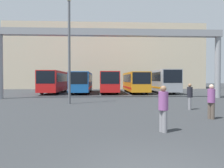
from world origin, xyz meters
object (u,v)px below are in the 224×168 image
(bus_slot_3, at_px, (135,81))
(pedestrian_near_left, at_px, (190,96))
(bus_slot_4, at_px, (159,80))
(bus_slot_0, at_px, (55,81))
(pedestrian_near_right, at_px, (163,107))
(lamp_post, at_px, (69,46))
(bus_slot_2, at_px, (108,81))
(bus_slot_1, at_px, (82,81))
(pedestrian_near_center, at_px, (211,101))

(bus_slot_3, height_order, pedestrian_near_left, bus_slot_3)
(bus_slot_3, distance_m, bus_slot_4, 4.04)
(bus_slot_0, bearing_deg, pedestrian_near_left, -55.13)
(bus_slot_0, height_order, pedestrian_near_right, bus_slot_0)
(bus_slot_0, bearing_deg, bus_slot_4, 3.38)
(pedestrian_near_right, relative_size, lamp_post, 0.20)
(bus_slot_3, bearing_deg, bus_slot_2, 169.77)
(bus_slot_1, distance_m, bus_slot_2, 3.90)
(pedestrian_near_right, distance_m, lamp_post, 11.51)
(bus_slot_4, bearing_deg, lamp_post, -127.38)
(bus_slot_2, bearing_deg, pedestrian_near_center, -78.63)
(bus_slot_3, relative_size, lamp_post, 1.21)
(pedestrian_near_left, distance_m, pedestrian_near_center, 3.38)
(bus_slot_4, distance_m, pedestrian_near_right, 25.63)
(bus_slot_4, bearing_deg, pedestrian_near_right, -104.90)
(bus_slot_3, xyz_separation_m, pedestrian_near_left, (0.80, -17.79, -0.81))
(bus_slot_0, bearing_deg, lamp_post, -73.80)
(bus_slot_4, bearing_deg, bus_slot_1, -178.20)
(bus_slot_0, xyz_separation_m, bus_slot_4, (15.59, 0.92, 0.09))
(pedestrian_near_center, bearing_deg, bus_slot_2, -19.23)
(pedestrian_near_right, bearing_deg, bus_slot_3, -29.37)
(bus_slot_0, bearing_deg, bus_slot_1, 8.05)
(bus_slot_0, bearing_deg, bus_slot_3, -0.65)
(bus_slot_3, bearing_deg, bus_slot_0, 179.35)
(pedestrian_near_center, bearing_deg, pedestrian_near_right, 98.00)
(bus_slot_2, bearing_deg, lamp_post, -104.11)
(bus_slot_4, xyz_separation_m, pedestrian_near_center, (-3.40, -22.20, -0.97))
(pedestrian_near_right, bearing_deg, bus_slot_0, -2.20)
(bus_slot_0, distance_m, lamp_post, 14.97)
(pedestrian_near_right, xyz_separation_m, lamp_post, (-4.90, 9.72, 3.74))
(bus_slot_3, distance_m, pedestrian_near_right, 23.86)
(bus_slot_4, height_order, pedestrian_near_right, bus_slot_4)
(pedestrian_near_right, bearing_deg, lamp_post, 3.87)
(bus_slot_1, height_order, lamp_post, lamp_post)
(bus_slot_3, height_order, bus_slot_4, bus_slot_4)
(bus_slot_3, height_order, lamp_post, lamp_post)
(bus_slot_0, height_order, bus_slot_1, bus_slot_0)
(pedestrian_near_left, bearing_deg, bus_slot_3, 27.80)
(pedestrian_near_left, xyz_separation_m, pedestrian_near_right, (-3.49, -5.91, 0.03))
(bus_slot_2, distance_m, bus_slot_3, 3.96)
(bus_slot_2, relative_size, lamp_post, 1.37)
(bus_slot_1, distance_m, pedestrian_near_center, 23.37)
(bus_slot_1, bearing_deg, bus_slot_0, -171.95)
(bus_slot_3, xyz_separation_m, pedestrian_near_center, (0.50, -21.15, -0.79))
(pedestrian_near_right, bearing_deg, bus_slot_2, -20.06)
(pedestrian_near_right, bearing_deg, bus_slot_4, -37.80)
(pedestrian_near_center, height_order, lamp_post, lamp_post)
(bus_slot_4, distance_m, lamp_post, 19.12)
(bus_slot_1, distance_m, lamp_post, 14.96)
(bus_slot_4, height_order, lamp_post, lamp_post)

